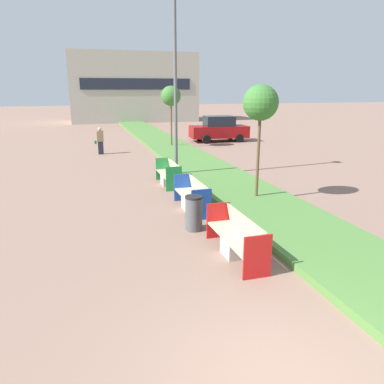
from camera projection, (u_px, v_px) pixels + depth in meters
planter_grass_strip at (213, 174)px, 16.78m from camera, size 2.80×120.00×0.18m
building_backdrop at (133, 88)px, 44.59m from camera, size 14.53×6.55×7.81m
bench_red_frame at (237, 240)px, 8.65m from camera, size 0.65×2.33×0.94m
bench_blue_frame at (192, 198)px, 11.99m from camera, size 0.65×2.15×0.94m
bench_green_frame at (169, 176)px, 15.08m from camera, size 0.65×1.98×0.94m
litter_bin at (194, 213)px, 10.21m from camera, size 0.48×0.48×0.96m
street_lamp_post at (175, 69)px, 15.27m from camera, size 0.24×0.44×8.29m
sapling_tree_near at (261, 104)px, 12.14m from camera, size 1.17×1.17×3.91m
sapling_tree_far at (171, 96)px, 23.83m from camera, size 1.26×1.26×3.96m
pedestrian_walking at (100, 141)px, 22.10m from camera, size 0.53×0.24×1.58m
parked_car_distant at (219, 129)px, 27.49m from camera, size 4.32×2.06×1.86m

